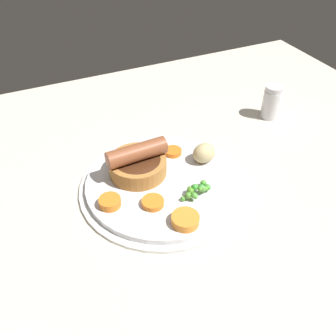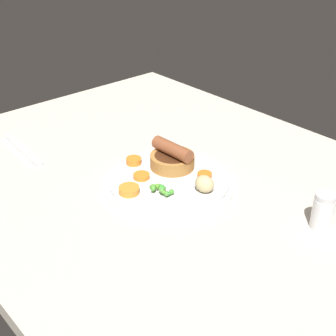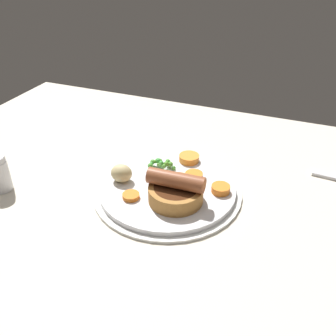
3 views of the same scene
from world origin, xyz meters
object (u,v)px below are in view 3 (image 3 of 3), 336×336
dinner_plate (167,190)px  carrot_slice_0 (194,175)px  pea_pile (161,163)px  potato_chunk_0 (121,173)px  carrot_slice_2 (189,158)px  carrot_slice_3 (221,189)px  sausage_pudding (176,190)px  carrot_slice_1 (131,196)px

dinner_plate → carrot_slice_0: carrot_slice_0 is taller
pea_pile → potato_chunk_0: bearing=-126.0°
carrot_slice_0 → carrot_slice_2: bearing=117.7°
dinner_plate → pea_pile: bearing=122.6°
dinner_plate → carrot_slice_3: carrot_slice_3 is taller
carrot_slice_2 → carrot_slice_3: same height
dinner_plate → carrot_slice_2: size_ratio=6.70×
dinner_plate → potato_chunk_0: potato_chunk_0 is taller
dinner_plate → sausage_pudding: (2.87, -3.30, 2.82)cm
sausage_pudding → potato_chunk_0: size_ratio=2.49×
potato_chunk_0 → pea_pile: bearing=54.0°
carrot_slice_1 → carrot_slice_0: bearing=51.1°
carrot_slice_3 → potato_chunk_0: bearing=-169.0°
sausage_pudding → carrot_slice_0: (0.64, 7.48, -1.56)cm
carrot_slice_1 → carrot_slice_2: size_ratio=0.74×
pea_pile → potato_chunk_0: potato_chunk_0 is taller
dinner_plate → potato_chunk_0: (-7.93, -1.59, 2.45)cm
sausage_pudding → carrot_slice_0: sausage_pudding is taller
pea_pile → carrot_slice_2: bearing=46.4°
pea_pile → carrot_slice_3: bearing=-14.8°
carrot_slice_2 → sausage_pudding: bearing=-80.9°
carrot_slice_1 → potato_chunk_0: bearing=134.0°
carrot_slice_0 → carrot_slice_3: size_ratio=1.01×
sausage_pudding → pea_pile: (-6.04, 8.26, -1.00)cm
dinner_plate → sausage_pudding: size_ratio=2.73×
pea_pile → potato_chunk_0: (-4.76, -6.54, 0.62)cm
dinner_plate → carrot_slice_1: bearing=-127.9°
sausage_pudding → carrot_slice_0: 7.67cm
pea_pile → carrot_slice_3: 12.69cm
sausage_pudding → carrot_slice_1: 7.58cm
dinner_plate → pea_pile: 6.16cm
sausage_pudding → pea_pile: 10.28cm
potato_chunk_0 → carrot_slice_3: size_ratio=1.19×
sausage_pudding → carrot_slice_2: bearing=96.8°
potato_chunk_0 → carrot_slice_2: bearing=50.8°
potato_chunk_0 → carrot_slice_2: (8.80, 10.79, -0.99)cm
potato_chunk_0 → carrot_slice_2: 13.96cm
potato_chunk_0 → carrot_slice_1: (3.70, -3.84, -1.23)cm
carrot_slice_2 → carrot_slice_3: (8.22, -7.50, -0.02)cm
carrot_slice_1 → carrot_slice_3: 15.11cm
sausage_pudding → carrot_slice_2: 12.74cm
dinner_plate → carrot_slice_1: size_ratio=9.07×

